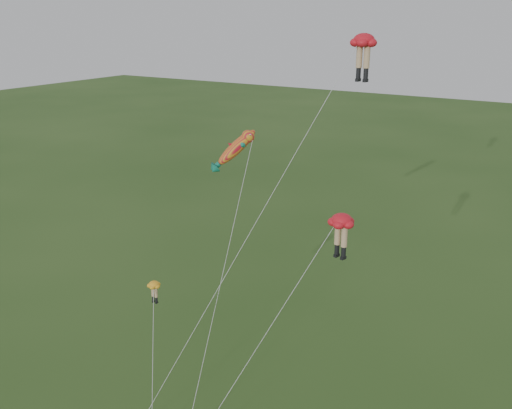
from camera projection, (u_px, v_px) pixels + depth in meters
The scene contains 4 objects.
legs_kite_red_high at pixel (361, 49), 32.42m from camera, with size 9.17×12.73×22.39m.
legs_kite_red_mid at pixel (339, 227), 30.93m from camera, with size 6.26×8.88×13.18m.
legs_kite_yellow at pixel (154, 295), 34.62m from camera, with size 3.25×4.52×7.97m.
fish_kite at pixel (236, 149), 36.72m from camera, with size 4.04×11.02×16.62m.
Camera 1 is at (17.94, -21.31, 23.43)m, focal length 40.00 mm.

